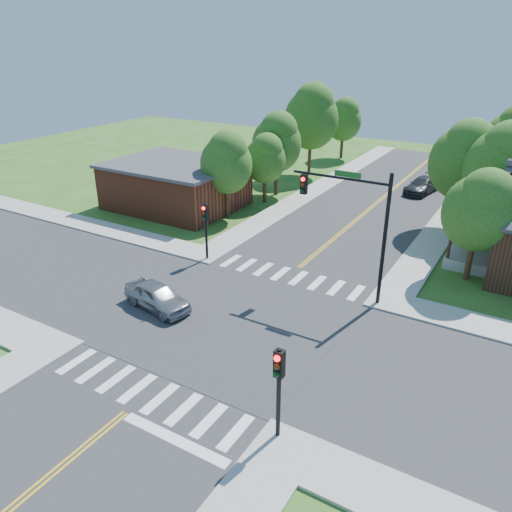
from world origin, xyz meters
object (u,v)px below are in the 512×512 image
Objects in this scene: signal_pole_se at (279,378)px; car_silver at (157,297)px; signal_mast_ne at (354,214)px; signal_pole_nw at (205,221)px; car_dgrey at (422,186)px.

signal_pole_se reaches higher than car_silver.
signal_mast_ne reaches higher than signal_pole_se.
car_silver is (1.37, -6.31, -1.97)m from signal_pole_nw.
car_dgrey is at bearing -3.27° from car_silver.
signal_mast_ne is 11.11m from car_silver.
signal_pole_nw reaches higher than car_dgrey.
car_silver is (-8.14, -6.32, -4.16)m from signal_mast_ne.
signal_pole_nw is 6.75m from car_silver.
signal_pole_nw is 23.43m from car_dgrey.
signal_mast_ne is 1.68× the size of car_silver.
car_dgrey is at bearing 93.65° from signal_mast_ne.
car_dgrey is (-3.08, 33.09, -1.97)m from signal_pole_se.
signal_pole_nw reaches higher than car_silver.
signal_mast_ne is 1.89× the size of signal_pole_nw.
signal_pole_se and signal_pole_nw have the same top height.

